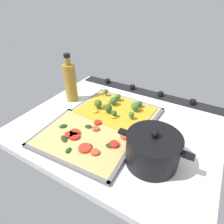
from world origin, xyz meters
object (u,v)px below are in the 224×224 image
at_px(baking_tray_front, 116,113).
at_px(broccoli_pizza, 116,110).
at_px(cooking_pot, 153,149).
at_px(baking_tray_back, 84,140).
at_px(veggie_pizza_back, 85,138).
at_px(oil_bottle, 70,82).

xyz_separation_m(baking_tray_front, broccoli_pizza, (0.00, -0.00, 0.01)).
bearing_deg(cooking_pot, baking_tray_front, -38.29).
xyz_separation_m(baking_tray_back, veggie_pizza_back, (-0.00, -0.00, 0.01)).
height_order(baking_tray_front, cooking_pot, cooking_pot).
distance_m(broccoli_pizza, veggie_pizza_back, 0.22).
height_order(veggie_pizza_back, cooking_pot, cooking_pot).
relative_size(broccoli_pizza, veggie_pizza_back, 1.01).
height_order(broccoli_pizza, baking_tray_back, broccoli_pizza).
distance_m(baking_tray_back, oil_bottle, 0.34).
relative_size(broccoli_pizza, baking_tray_back, 0.94).
height_order(baking_tray_front, oil_bottle, oil_bottle).
bearing_deg(oil_bottle, broccoli_pizza, -179.36).
distance_m(veggie_pizza_back, oil_bottle, 0.33).
bearing_deg(oil_bottle, baking_tray_back, 137.69).
height_order(baking_tray_front, baking_tray_back, same).
bearing_deg(veggie_pizza_back, broccoli_pizza, -92.51).
bearing_deg(baking_tray_back, broccoli_pizza, -93.22).
xyz_separation_m(broccoli_pizza, oil_bottle, (0.25, 0.00, 0.08)).
bearing_deg(broccoli_pizza, oil_bottle, 0.64).
bearing_deg(veggie_pizza_back, cooking_pot, -173.39).
xyz_separation_m(baking_tray_front, cooking_pot, (-0.24, 0.19, 0.05)).
distance_m(baking_tray_back, veggie_pizza_back, 0.01).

